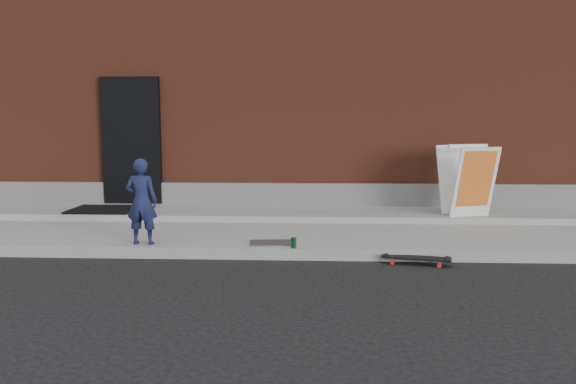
# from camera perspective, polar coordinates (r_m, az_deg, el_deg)

# --- Properties ---
(ground) EXTENTS (80.00, 80.00, 0.00)m
(ground) POSITION_cam_1_polar(r_m,az_deg,el_deg) (7.20, -2.70, -6.93)
(ground) COLOR black
(ground) RESTS_ON ground
(sidewalk) EXTENTS (20.00, 3.00, 0.15)m
(sidewalk) POSITION_cam_1_polar(r_m,az_deg,el_deg) (8.64, -1.77, -3.99)
(sidewalk) COLOR gray
(sidewalk) RESTS_ON ground
(apron) EXTENTS (20.00, 1.20, 0.10)m
(apron) POSITION_cam_1_polar(r_m,az_deg,el_deg) (9.50, -1.35, -2.18)
(apron) COLOR gray
(apron) RESTS_ON sidewalk
(building) EXTENTS (20.00, 8.10, 5.00)m
(building) POSITION_cam_1_polar(r_m,az_deg,el_deg) (13.98, -0.05, 10.35)
(building) COLOR brown
(building) RESTS_ON ground
(child) EXTENTS (0.42, 0.28, 1.13)m
(child) POSITION_cam_1_polar(r_m,az_deg,el_deg) (7.57, -14.65, -0.93)
(child) COLOR #171C41
(child) RESTS_ON sidewalk
(skateboard) EXTENTS (0.84, 0.39, 0.09)m
(skateboard) POSITION_cam_1_polar(r_m,az_deg,el_deg) (7.15, 12.88, -6.60)
(skateboard) COLOR red
(skateboard) RESTS_ON ground
(pizza_sign) EXTENTS (0.88, 0.97, 1.14)m
(pizza_sign) POSITION_cam_1_polar(r_m,az_deg,el_deg) (9.39, 17.75, 1.17)
(pizza_sign) COLOR white
(pizza_sign) RESTS_ON apron
(soda_can) EXTENTS (0.09, 0.09, 0.13)m
(soda_can) POSITION_cam_1_polar(r_m,az_deg,el_deg) (7.18, 0.57, -5.19)
(soda_can) COLOR #167035
(soda_can) RESTS_ON sidewalk
(doormat) EXTENTS (1.08, 0.88, 0.03)m
(doormat) POSITION_cam_1_polar(r_m,az_deg,el_deg) (10.00, -18.23, -1.69)
(doormat) COLOR black
(doormat) RESTS_ON apron
(utility_plate) EXTENTS (0.60, 0.42, 0.02)m
(utility_plate) POSITION_cam_1_polar(r_m,az_deg,el_deg) (7.45, -1.74, -5.19)
(utility_plate) COLOR #58575C
(utility_plate) RESTS_ON sidewalk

